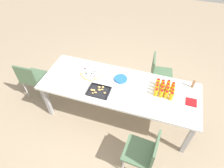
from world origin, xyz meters
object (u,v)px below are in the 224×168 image
at_px(juice_bottle_3, 158,82).
at_px(napkin_stack, 191,102).
at_px(juice_bottle_14, 161,93).
at_px(juice_bottle_15, 156,92).
at_px(fruit_pizza, 91,73).
at_px(juice_bottle_11, 156,88).
at_px(juice_bottle_13, 166,95).
at_px(juice_bottle_2, 163,83).
at_px(juice_bottle_7, 157,86).
at_px(juice_bottle_6, 163,86).
at_px(juice_bottle_8, 172,93).
at_px(juice_bottle_1, 168,84).
at_px(chair_end, 32,77).
at_px(juice_bottle_12, 171,96).
at_px(chair_near_left, 158,72).
at_px(juice_bottle_5, 167,87).
at_px(juice_bottle_10, 162,90).
at_px(cardboard_tube, 194,84).
at_px(plate_stack, 121,79).
at_px(juice_bottle_0, 173,86).
at_px(party_table, 119,88).
at_px(snack_tray, 99,91).
at_px(chair_far_left, 145,152).

height_order(juice_bottle_3, napkin_stack, juice_bottle_3).
relative_size(juice_bottle_14, napkin_stack, 0.92).
xyz_separation_m(juice_bottle_15, fruit_pizza, (1.10, -0.15, -0.05)).
bearing_deg(juice_bottle_11, juice_bottle_13, 154.91).
xyz_separation_m(juice_bottle_2, juice_bottle_3, (0.07, 0.00, 0.00)).
bearing_deg(juice_bottle_7, juice_bottle_6, -179.54).
distance_m(juice_bottle_8, juice_bottle_13, 0.11).
distance_m(juice_bottle_11, juice_bottle_15, 0.07).
bearing_deg(juice_bottle_1, juice_bottle_3, 1.48).
xyz_separation_m(juice_bottle_14, juice_bottle_15, (0.08, -0.00, -0.00)).
relative_size(chair_end, juice_bottle_12, 5.87).
bearing_deg(juice_bottle_6, chair_end, 4.58).
bearing_deg(juice_bottle_1, chair_near_left, -73.31).
bearing_deg(chair_end, juice_bottle_5, 2.13).
relative_size(juice_bottle_10, cardboard_tube, 0.87).
bearing_deg(juice_bottle_5, juice_bottle_2, -44.35).
distance_m(juice_bottle_8, napkin_stack, 0.29).
bearing_deg(juice_bottle_13, juice_bottle_1, -90.25).
height_order(juice_bottle_2, juice_bottle_5, juice_bottle_5).
bearing_deg(juice_bottle_8, juice_bottle_10, -1.58).
bearing_deg(juice_bottle_8, plate_stack, -6.51).
height_order(chair_end, juice_bottle_15, juice_bottle_15).
distance_m(juice_bottle_0, juice_bottle_12, 0.23).
bearing_deg(juice_bottle_11, party_table, 5.63).
relative_size(juice_bottle_8, juice_bottle_15, 1.00).
bearing_deg(juice_bottle_2, snack_tray, 24.78).
xyz_separation_m(party_table, chair_near_left, (-0.54, -0.82, -0.19)).
bearing_deg(juice_bottle_13, juice_bottle_10, -44.18).
bearing_deg(juice_bottle_5, juice_bottle_13, 90.62).
relative_size(chair_far_left, juice_bottle_11, 5.65).
relative_size(juice_bottle_3, plate_stack, 0.64).
xyz_separation_m(chair_end, juice_bottle_5, (-2.37, -0.19, 0.32)).
bearing_deg(napkin_stack, juice_bottle_5, -18.85).
bearing_deg(juice_bottle_10, juice_bottle_5, -136.57).
relative_size(party_table, juice_bottle_12, 17.63).
bearing_deg(plate_stack, juice_bottle_11, 171.24).
height_order(juice_bottle_13, plate_stack, juice_bottle_13).
distance_m(juice_bottle_15, cardboard_tube, 0.63).
xyz_separation_m(juice_bottle_1, juice_bottle_3, (0.16, 0.00, -0.01)).
bearing_deg(chair_far_left, napkin_stack, -27.17).
xyz_separation_m(juice_bottle_0, juice_bottle_11, (0.23, 0.14, 0.01)).
height_order(chair_end, juice_bottle_10, juice_bottle_10).
relative_size(juice_bottle_6, plate_stack, 0.72).
bearing_deg(juice_bottle_10, juice_bottle_1, -117.11).
bearing_deg(juice_bottle_15, plate_stack, -15.60).
relative_size(chair_far_left, fruit_pizza, 2.29).
xyz_separation_m(juice_bottle_11, snack_tray, (0.83, 0.27, -0.06)).
distance_m(juice_bottle_15, napkin_stack, 0.52).
relative_size(juice_bottle_15, snack_tray, 0.40).
xyz_separation_m(snack_tray, napkin_stack, (-1.35, -0.22, -0.00)).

